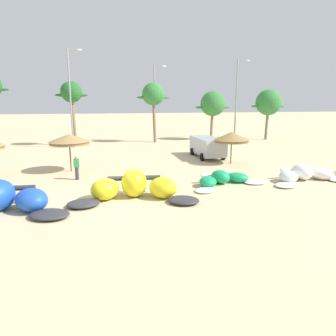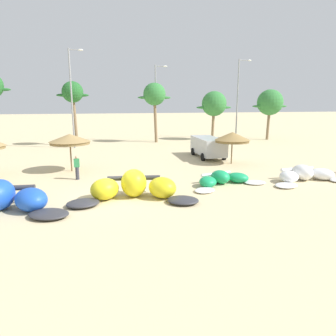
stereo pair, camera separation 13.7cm
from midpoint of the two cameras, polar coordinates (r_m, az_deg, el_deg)
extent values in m
plane|color=beige|center=(17.25, -9.34, -5.16)|extent=(260.00, 260.00, 0.00)
ellipsoid|color=blue|center=(16.01, -24.26, -5.41)|extent=(2.15, 2.31, 1.10)
ellipsoid|color=#333338|center=(14.94, -21.43, -8.02)|extent=(2.27, 2.06, 0.30)
cylinder|color=#333338|center=(17.35, -28.45, -3.39)|extent=(3.00, 0.52, 0.27)
ellipsoid|color=#333338|center=(15.93, -15.69, -6.35)|extent=(1.89, 1.70, 0.30)
ellipsoid|color=yellow|center=(16.64, -11.85, -3.87)|extent=(2.14, 2.15, 1.13)
ellipsoid|color=yellow|center=(16.87, -6.54, -2.78)|extent=(1.61, 1.82, 1.52)
ellipsoid|color=yellow|center=(16.59, -1.21, -3.66)|extent=(1.98, 2.09, 1.13)
ellipsoid|color=#333338|center=(15.85, 2.65, -5.99)|extent=(2.10, 2.00, 0.30)
cylinder|color=#333338|center=(17.39, -6.53, -1.87)|extent=(2.96, 0.68, 0.27)
cube|color=#333338|center=(16.71, -6.55, -2.92)|extent=(1.14, 0.73, 0.04)
ellipsoid|color=white|center=(17.96, 6.68, -4.10)|extent=(1.73, 1.65, 0.17)
ellipsoid|color=#199E5B|center=(18.92, 7.22, -2.55)|extent=(1.48, 1.66, 0.63)
ellipsoid|color=#199E5B|center=(19.80, 9.51, -1.63)|extent=(1.36, 1.59, 0.85)
ellipsoid|color=#199E5B|center=(20.33, 12.63, -1.72)|extent=(1.73, 1.70, 0.63)
ellipsoid|color=white|center=(20.32, 15.62, -2.56)|extent=(1.47, 1.19, 0.17)
cylinder|color=white|center=(20.15, 8.69, -1.07)|extent=(2.22, 0.75, 0.20)
cube|color=white|center=(19.70, 9.75, -1.71)|extent=(0.91, 0.68, 0.04)
ellipsoid|color=white|center=(20.16, 20.91, -2.98)|extent=(1.89, 1.70, 0.21)
ellipsoid|color=white|center=(21.26, 21.32, -1.48)|extent=(1.82, 1.94, 0.76)
ellipsoid|color=white|center=(22.30, 23.47, -0.71)|extent=(1.27, 1.61, 1.03)
ellipsoid|color=white|center=(22.95, 26.46, -0.98)|extent=(1.89, 1.95, 0.76)
cylinder|color=white|center=(22.68, 22.62, -0.14)|extent=(2.51, 0.36, 0.23)
cube|color=white|center=(22.18, 23.73, -0.79)|extent=(0.94, 0.61, 0.04)
cylinder|color=brown|center=(23.98, -17.85, 2.03)|extent=(0.10, 0.10, 2.23)
cone|color=#9E7F4C|center=(23.79, -18.07, 5.35)|extent=(3.01, 3.01, 0.57)
cylinder|color=olive|center=(23.83, -18.01, 4.44)|extent=(2.86, 2.86, 0.20)
cylinder|color=brown|center=(26.28, 11.50, 2.97)|extent=(0.10, 0.10, 2.01)
cone|color=olive|center=(26.11, 11.62, 5.86)|extent=(2.93, 2.93, 0.66)
cylinder|color=olive|center=(26.16, 11.58, 4.92)|extent=(2.78, 2.78, 0.20)
cube|color=#B2B7BC|center=(28.96, 7.16, 4.12)|extent=(2.14, 5.15, 1.50)
cube|color=black|center=(30.24, 6.31, 4.98)|extent=(1.97, 1.34, 0.56)
cylinder|color=black|center=(30.26, 4.39, 3.08)|extent=(0.26, 0.69, 0.68)
cylinder|color=black|center=(30.87, 7.91, 3.18)|extent=(0.26, 0.69, 0.68)
cylinder|color=black|center=(27.29, 6.24, 2.06)|extent=(0.26, 0.69, 0.68)
cylinder|color=black|center=(27.96, 10.08, 2.18)|extent=(0.26, 0.69, 0.68)
cylinder|color=#383842|center=(21.38, -16.73, -0.96)|extent=(0.24, 0.24, 0.85)
cube|color=#338E51|center=(21.24, -16.85, 0.89)|extent=(0.36, 0.22, 0.56)
sphere|color=tan|center=(21.17, -16.91, 1.92)|extent=(0.20, 0.20, 0.20)
ellipsoid|color=#236028|center=(39.99, -28.92, 12.66)|extent=(2.02, 0.50, 0.36)
cylinder|color=#7F6647|center=(38.32, -17.23, 8.67)|extent=(0.52, 0.36, 6.26)
sphere|color=#236028|center=(38.29, -17.65, 13.33)|extent=(2.45, 2.45, 2.45)
ellipsoid|color=#236028|center=(38.35, -19.11, 12.68)|extent=(1.71, 0.50, 0.36)
ellipsoid|color=#236028|center=(38.24, -16.12, 12.87)|extent=(1.71, 0.50, 0.36)
cylinder|color=#7F6647|center=(39.73, -2.68, 9.17)|extent=(0.55, 0.36, 6.08)
sphere|color=#337A38|center=(39.67, -2.87, 13.55)|extent=(2.82, 2.82, 2.82)
ellipsoid|color=#337A38|center=(39.46, -4.51, 12.92)|extent=(1.97, 0.50, 0.36)
ellipsoid|color=#337A38|center=(39.90, -1.23, 12.95)|extent=(1.97, 0.50, 0.36)
cylinder|color=#7F6647|center=(42.88, 8.06, 8.48)|extent=(0.49, 0.36, 4.90)
sphere|color=#337A38|center=(42.82, 8.24, 11.75)|extent=(3.35, 3.35, 3.35)
ellipsoid|color=#337A38|center=(42.35, 6.51, 11.11)|extent=(2.35, 0.50, 0.36)
ellipsoid|color=#337A38|center=(43.35, 9.90, 11.03)|extent=(2.35, 0.50, 0.36)
cylinder|color=#7F6647|center=(44.82, 17.84, 8.29)|extent=(0.46, 0.36, 5.07)
sphere|color=#337A38|center=(44.77, 18.10, 11.52)|extent=(3.47, 3.47, 3.47)
ellipsoid|color=#337A38|center=(44.06, 16.49, 10.94)|extent=(2.43, 0.50, 0.36)
ellipsoid|color=#337A38|center=(45.52, 19.57, 10.77)|extent=(2.43, 0.50, 0.36)
cylinder|color=gray|center=(36.10, -17.78, 12.02)|extent=(0.18, 0.18, 10.73)
cylinder|color=gray|center=(36.49, -17.30, 20.29)|extent=(1.24, 0.10, 0.10)
ellipsoid|color=silver|center=(36.46, -16.26, 20.35)|extent=(0.56, 0.24, 0.20)
cylinder|color=gray|center=(40.77, -2.63, 11.81)|extent=(0.18, 0.18, 9.73)
cylinder|color=gray|center=(41.15, -1.77, 18.40)|extent=(1.28, 0.10, 0.10)
ellipsoid|color=silver|center=(41.29, -0.86, 18.38)|extent=(0.56, 0.24, 0.20)
cylinder|color=gray|center=(45.55, 12.44, 12.34)|extent=(0.18, 0.18, 10.94)
cylinder|color=gray|center=(46.25, 13.68, 18.89)|extent=(1.57, 0.10, 0.10)
ellipsoid|color=silver|center=(46.61, 14.58, 18.79)|extent=(0.56, 0.24, 0.20)
camera|label=1|loc=(0.07, -90.20, -0.04)|focal=32.79mm
camera|label=2|loc=(0.07, 89.80, 0.04)|focal=32.79mm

